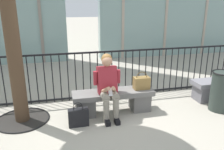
{
  "coord_description": "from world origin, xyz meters",
  "views": [
    {
      "loc": [
        -1.02,
        -4.09,
        2.12
      ],
      "look_at": [
        0.0,
        0.1,
        0.75
      ],
      "focal_mm": 37.03,
      "sensor_mm": 36.0,
      "label": 1
    }
  ],
  "objects": [
    {
      "name": "seated_person_with_phone",
      "position": [
        -0.13,
        -0.13,
        0.65
      ],
      "size": [
        0.52,
        0.66,
        1.21
      ],
      "color": "gray",
      "rests_on": "ground"
    },
    {
      "name": "handbag_on_bench",
      "position": [
        0.58,
        -0.01,
        0.58
      ],
      "size": [
        0.32,
        0.18,
        0.36
      ],
      "color": "olive",
      "rests_on": "stone_bench"
    },
    {
      "name": "shopping_bag",
      "position": [
        -0.73,
        -0.38,
        0.17
      ],
      "size": [
        0.36,
        0.14,
        0.43
      ],
      "color": "black",
      "rests_on": "ground"
    },
    {
      "name": "trash_can",
      "position": [
        2.13,
        -0.42,
        0.42
      ],
      "size": [
        0.43,
        0.43,
        0.82
      ],
      "color": "#2D3833",
      "rests_on": "ground"
    },
    {
      "name": "stone_bench",
      "position": [
        0.0,
        0.0,
        0.27
      ],
      "size": [
        1.6,
        0.44,
        0.45
      ],
      "color": "slate",
      "rests_on": "ground"
    },
    {
      "name": "plaza_railing",
      "position": [
        0.0,
        0.79,
        0.55
      ],
      "size": [
        9.54,
        0.04,
        1.09
      ],
      "color": "black",
      "rests_on": "ground"
    },
    {
      "name": "ground_plane",
      "position": [
        0.0,
        0.0,
        0.0
      ],
      "size": [
        60.0,
        60.0,
        0.0
      ],
      "primitive_type": "plane",
      "color": "#A8A091"
    }
  ]
}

